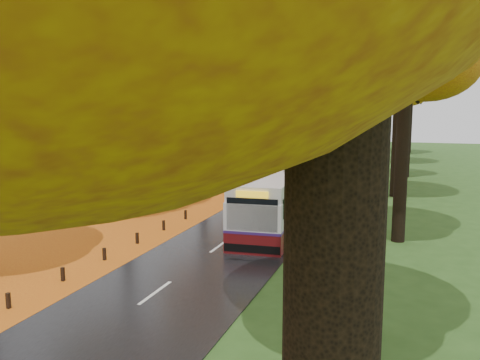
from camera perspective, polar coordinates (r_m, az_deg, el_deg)
The scene contains 14 objects.
road at distance 34.96m, azimuth 5.37°, elevation -1.83°, with size 6.50×90.00×0.04m, color black.
centre_line at distance 34.95m, azimuth 5.37°, elevation -1.79°, with size 0.12×90.00×0.01m, color silver.
leaf_verge at distance 38.02m, azimuth -7.94°, elevation -1.05°, with size 12.00×90.00×0.02m, color #9A2F0E.
leaf_drift at distance 35.77m, azimuth 0.62°, elevation -1.52°, with size 0.90×90.00×0.01m, color orange.
trees_left at distance 38.74m, azimuth -4.36°, elevation 13.32°, with size 9.20×74.00×13.88m.
trees_right at distance 35.55m, azimuth 18.04°, elevation 13.62°, with size 9.30×74.20×13.96m.
bollard_row at distance 18.57m, azimuth -21.78°, elevation -11.07°, with size 0.11×23.51×0.52m.
streetlamp_near at distance 17.01m, azimuth 5.20°, elevation 3.16°, with size 2.45×0.18×8.00m.
streetlamp_mid at distance 38.70m, azimuth 12.94°, elevation 5.99°, with size 2.45×0.18×8.00m.
streetlamp_far at distance 60.62m, azimuth 15.11°, elevation 6.76°, with size 2.45×0.18×8.00m.
bus at distance 26.18m, azimuth 4.06°, elevation -1.95°, with size 3.25×11.00×2.85m.
car_white at distance 43.86m, azimuth 5.12°, elevation 1.30°, with size 1.76×4.38×1.49m, color silver.
car_silver at distance 53.24m, azimuth 7.55°, elevation 2.49°, with size 1.49×4.27×1.41m, color #979A9F.
car_dark at distance 55.12m, azimuth 7.94°, elevation 2.55°, with size 1.59×3.92×1.14m, color black.
Camera 1 is at (7.91, -8.46, 6.30)m, focal length 38.00 mm.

